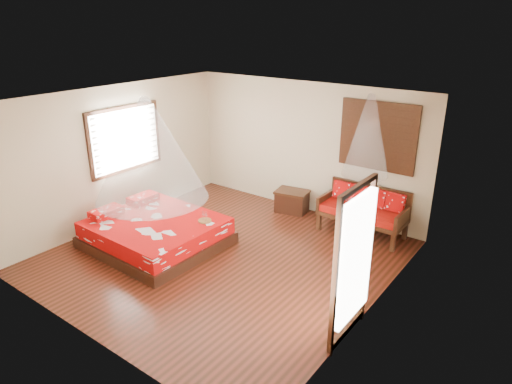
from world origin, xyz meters
TOP-DOWN VIEW (x-y plane):
  - room at (0.00, 0.00)m, footprint 5.54×5.54m
  - bed at (-1.32, -0.40)m, footprint 2.32×2.11m
  - daybed at (1.60, 2.38)m, footprint 1.66×0.74m
  - storage_chest at (-0.10, 2.45)m, footprint 0.77×0.63m
  - shutter_panel at (1.60, 2.72)m, footprint 1.52×0.06m
  - window_left at (-2.71, 0.20)m, footprint 0.10×1.74m
  - glazed_door at (2.72, -0.60)m, footprint 0.08×1.02m
  - wine_tray at (-0.53, 0.12)m, footprint 0.25×0.25m
  - mosquito_net_main at (-1.29, -0.40)m, footprint 2.01×2.01m
  - mosquito_net_daybed at (1.60, 2.25)m, footprint 0.86×0.86m

SIDE VIEW (x-z plane):
  - storage_chest at x=-0.10m, z-range 0.00..0.48m
  - bed at x=-1.32m, z-range -0.07..0.58m
  - daybed at x=1.60m, z-range 0.05..0.99m
  - wine_tray at x=-0.53m, z-range 0.45..0.65m
  - glazed_door at x=2.72m, z-range -0.01..2.15m
  - room at x=0.00m, z-range -0.02..2.82m
  - window_left at x=-2.71m, z-range 1.03..2.37m
  - mosquito_net_main at x=-1.29m, z-range 0.95..2.75m
  - shutter_panel at x=1.60m, z-range 1.24..2.56m
  - mosquito_net_daybed at x=1.60m, z-range 1.25..2.75m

